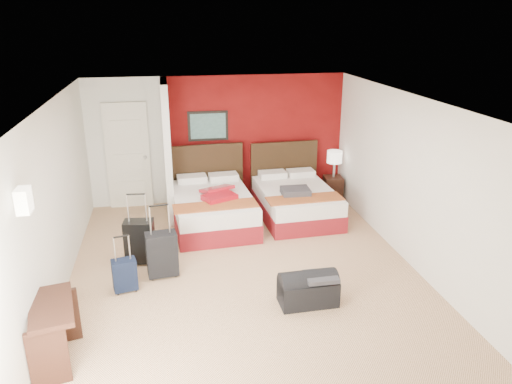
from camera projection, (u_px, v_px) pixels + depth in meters
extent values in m
plane|color=#D9B085|center=(246.00, 277.00, 7.09)|extent=(6.50, 6.50, 0.00)
cube|color=white|center=(218.00, 140.00, 9.68)|extent=(5.00, 0.04, 2.50)
cube|color=white|center=(52.00, 208.00, 6.23)|extent=(0.04, 6.50, 2.50)
cube|color=black|center=(208.00, 126.00, 9.49)|extent=(0.78, 0.03, 0.58)
cube|color=white|center=(24.00, 201.00, 4.65)|extent=(0.12, 0.20, 0.24)
cube|color=maroon|center=(256.00, 138.00, 9.79)|extent=(3.50, 0.04, 2.50)
cube|color=silver|center=(168.00, 150.00, 8.91)|extent=(0.12, 1.20, 2.50)
cube|color=silver|center=(128.00, 156.00, 9.40)|extent=(0.82, 0.06, 2.05)
cube|color=white|center=(212.00, 210.00, 8.75)|extent=(1.48, 2.03, 0.59)
cube|color=silver|center=(296.00, 203.00, 9.12)|extent=(1.38, 1.91, 0.56)
cube|color=#A60E1B|center=(218.00, 193.00, 8.56)|extent=(0.80, 0.91, 0.09)
cube|color=#3F3E44|center=(295.00, 191.00, 8.71)|extent=(0.51, 0.41, 0.12)
cube|color=black|center=(333.00, 188.00, 9.99)|extent=(0.38, 0.38, 0.49)
cylinder|color=white|center=(334.00, 164.00, 9.81)|extent=(0.33, 0.33, 0.54)
cube|color=black|center=(140.00, 243.00, 7.40)|extent=(0.46, 0.32, 0.65)
cube|color=black|center=(162.00, 256.00, 7.02)|extent=(0.46, 0.32, 0.64)
cube|color=black|center=(125.00, 277.00, 6.65)|extent=(0.35, 0.26, 0.44)
cube|color=black|center=(308.00, 290.00, 6.38)|extent=(0.75, 0.41, 0.38)
cube|color=#35353A|center=(321.00, 277.00, 6.28)|extent=(0.41, 0.35, 0.05)
cube|color=black|center=(55.00, 334.00, 5.23)|extent=(0.59, 0.93, 0.72)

